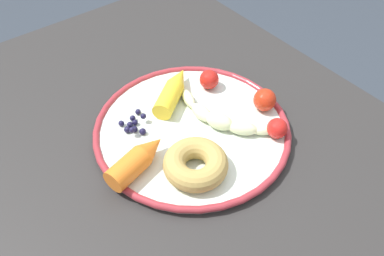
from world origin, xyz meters
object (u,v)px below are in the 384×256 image
at_px(donut, 196,164).
at_px(blueberry_pile, 134,124).
at_px(dining_table, 181,174).
at_px(carrot_yellow, 173,90).
at_px(tomato_near, 277,128).
at_px(tomato_mid, 209,79).
at_px(plate, 192,129).
at_px(banana, 222,118).
at_px(carrot_orange, 138,160).
at_px(tomato_far, 265,100).

bearing_deg(donut, blueberry_pile, -170.17).
bearing_deg(dining_table, carrot_yellow, 151.78).
distance_m(carrot_yellow, tomato_near, 0.21).
relative_size(carrot_yellow, tomato_mid, 3.33).
height_order(plate, tomato_mid, tomato_mid).
height_order(plate, blueberry_pile, blueberry_pile).
relative_size(banana, carrot_yellow, 1.55).
bearing_deg(blueberry_pile, carrot_yellow, 101.89).
bearing_deg(tomato_near, tomato_mid, -177.04).
relative_size(banana, tomato_mid, 5.17).
height_order(banana, blueberry_pile, banana).
height_order(carrot_orange, tomato_near, carrot_orange).
relative_size(donut, tomato_near, 2.90).
bearing_deg(tomato_near, banana, -145.57).
xyz_separation_m(banana, tomato_mid, (-0.09, 0.05, 0.01)).
bearing_deg(plate, carrot_orange, -81.99).
bearing_deg(plate, dining_table, -116.96).
distance_m(donut, tomato_near, 0.16).
distance_m(donut, tomato_mid, 0.21).
bearing_deg(dining_table, carrot_orange, -75.30).
distance_m(banana, blueberry_pile, 0.15).
bearing_deg(blueberry_pile, carrot_orange, -27.63).
height_order(blueberry_pile, tomato_near, tomato_near).
bearing_deg(blueberry_pile, plate, 50.80).
xyz_separation_m(dining_table, tomato_mid, (-0.06, 0.11, 0.15)).
relative_size(dining_table, blueberry_pile, 16.54).
relative_size(plate, banana, 1.79).
bearing_deg(banana, tomato_mid, 153.20).
height_order(carrot_yellow, tomato_near, same).
height_order(dining_table, banana, banana).
distance_m(banana, tomato_far, 0.09).
relative_size(dining_table, banana, 4.92).
bearing_deg(carrot_yellow, blueberry_pile, -78.11).
bearing_deg(tomato_mid, donut, -45.42).
relative_size(blueberry_pile, tomato_near, 1.62).
relative_size(donut, tomato_far, 2.47).
distance_m(dining_table, carrot_orange, 0.18).
bearing_deg(tomato_near, blueberry_pile, -132.58).
bearing_deg(carrot_orange, dining_table, 104.70).
bearing_deg(banana, blueberry_pile, -124.50).
xyz_separation_m(tomato_near, tomato_far, (-0.06, 0.03, 0.00)).
distance_m(banana, tomato_near, 0.10).
xyz_separation_m(plate, blueberry_pile, (-0.06, -0.08, 0.01)).
bearing_deg(tomato_mid, tomato_far, 20.64).
xyz_separation_m(dining_table, donut, (0.09, -0.03, 0.15)).
xyz_separation_m(tomato_mid, tomato_far, (0.11, 0.04, 0.00)).
relative_size(carrot_yellow, tomato_far, 2.99).
distance_m(carrot_orange, blueberry_pile, 0.09).
xyz_separation_m(tomato_near, tomato_mid, (-0.17, -0.01, 0.00)).
relative_size(plate, donut, 3.36).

